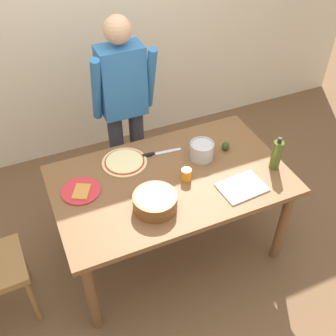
% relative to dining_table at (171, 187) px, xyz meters
% --- Properties ---
extents(ground, '(8.00, 8.00, 0.00)m').
position_rel_dining_table_xyz_m(ground, '(0.00, 0.00, -0.67)').
color(ground, brown).
extents(wall_back, '(5.60, 0.10, 2.60)m').
position_rel_dining_table_xyz_m(wall_back, '(0.00, 1.60, 0.63)').
color(wall_back, beige).
rests_on(wall_back, ground).
extents(dining_table, '(1.60, 0.96, 0.76)m').
position_rel_dining_table_xyz_m(dining_table, '(0.00, 0.00, 0.00)').
color(dining_table, brown).
rests_on(dining_table, ground).
extents(person_cook, '(0.49, 0.25, 1.62)m').
position_rel_dining_table_xyz_m(person_cook, '(-0.07, 0.76, 0.27)').
color(person_cook, '#2D2D38').
rests_on(person_cook, ground).
extents(pizza_raw_on_board, '(0.32, 0.32, 0.02)m').
position_rel_dining_table_xyz_m(pizza_raw_on_board, '(-0.24, 0.27, 0.10)').
color(pizza_raw_on_board, beige).
rests_on(pizza_raw_on_board, dining_table).
extents(plate_with_slice, '(0.26, 0.26, 0.02)m').
position_rel_dining_table_xyz_m(plate_with_slice, '(-0.60, 0.11, 0.10)').
color(plate_with_slice, red).
rests_on(plate_with_slice, dining_table).
extents(popcorn_bowl, '(0.28, 0.28, 0.11)m').
position_rel_dining_table_xyz_m(popcorn_bowl, '(-0.20, -0.21, 0.15)').
color(popcorn_bowl, brown).
rests_on(popcorn_bowl, dining_table).
extents(olive_oil_bottle, '(0.07, 0.07, 0.26)m').
position_rel_dining_table_xyz_m(olive_oil_bottle, '(0.71, -0.19, 0.20)').
color(olive_oil_bottle, '#47561E').
rests_on(olive_oil_bottle, dining_table).
extents(steel_pot, '(0.17, 0.17, 0.13)m').
position_rel_dining_table_xyz_m(steel_pot, '(0.29, 0.11, 0.16)').
color(steel_pot, '#B7B7BC').
rests_on(steel_pot, dining_table).
extents(cup_orange, '(0.07, 0.07, 0.08)m').
position_rel_dining_table_xyz_m(cup_orange, '(0.09, -0.05, 0.13)').
color(cup_orange, orange).
rests_on(cup_orange, dining_table).
extents(cutting_board_white, '(0.32, 0.24, 0.01)m').
position_rel_dining_table_xyz_m(cutting_board_white, '(0.39, -0.28, 0.10)').
color(cutting_board_white, white).
rests_on(cutting_board_white, dining_table).
extents(chef_knife, '(0.29, 0.05, 0.02)m').
position_rel_dining_table_xyz_m(chef_knife, '(0.01, 0.27, 0.10)').
color(chef_knife, silver).
rests_on(chef_knife, dining_table).
extents(avocado, '(0.06, 0.06, 0.07)m').
position_rel_dining_table_xyz_m(avocado, '(0.49, 0.12, 0.13)').
color(avocado, '#2D4219').
rests_on(avocado, dining_table).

